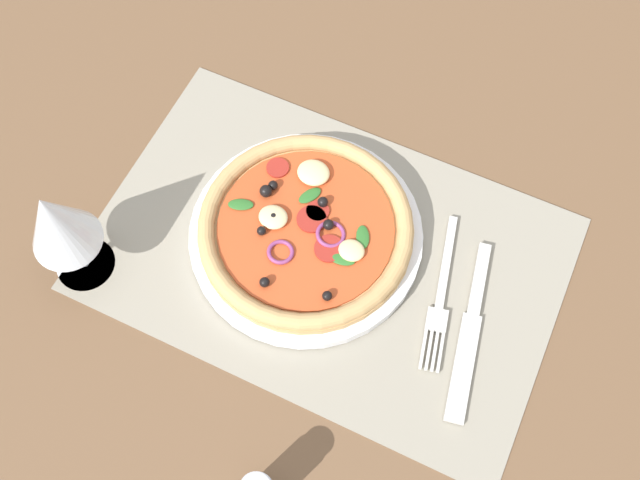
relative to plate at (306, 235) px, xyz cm
name	(u,v)px	position (x,y,z in cm)	size (l,w,h in cm)	color
ground_plane	(327,258)	(-2.83, 0.60, -2.32)	(190.00, 140.00, 2.40)	brown
placemat	(327,253)	(-2.83, 0.60, -0.92)	(50.40, 32.84, 0.40)	gray
plate	(306,235)	(0.00, 0.00, 0.00)	(25.65, 25.65, 1.43)	white
pizza	(306,228)	(0.02, -0.04, 1.80)	(23.42, 23.42, 2.69)	tan
fork	(440,299)	(-16.09, 0.57, -0.50)	(5.38, 17.90, 0.44)	silver
knife	(470,331)	(-20.16, 2.56, -0.46)	(5.28, 19.96, 0.62)	silver
wine_glass	(57,224)	(20.53, 12.98, 8.94)	(7.20, 7.20, 14.90)	silver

